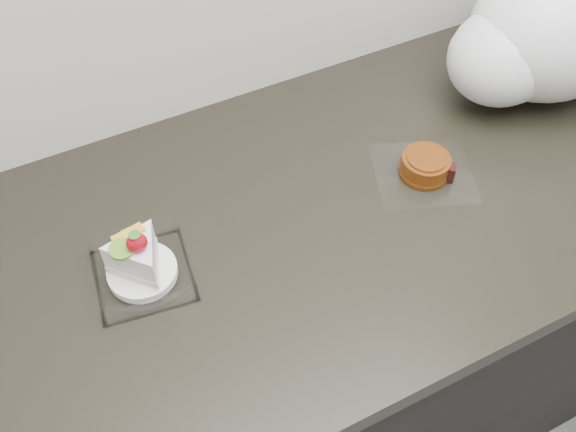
% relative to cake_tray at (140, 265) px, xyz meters
% --- Properties ---
extents(counter, '(2.04, 0.64, 0.90)m').
position_rel_cake_tray_xyz_m(counter, '(0.35, -0.01, -0.48)').
color(counter, black).
rests_on(counter, ground).
extents(cake_tray, '(0.15, 0.15, 0.11)m').
position_rel_cake_tray_xyz_m(cake_tray, '(0.00, 0.00, 0.00)').
color(cake_tray, white).
rests_on(cake_tray, counter).
extents(mooncake_wrap, '(0.20, 0.20, 0.04)m').
position_rel_cake_tray_xyz_m(mooncake_wrap, '(0.48, -0.01, -0.01)').
color(mooncake_wrap, white).
rests_on(mooncake_wrap, counter).
extents(plastic_bag, '(0.42, 0.33, 0.32)m').
position_rel_cake_tray_xyz_m(plastic_bag, '(0.78, 0.08, 0.10)').
color(plastic_bag, white).
rests_on(plastic_bag, counter).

